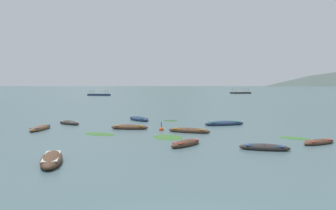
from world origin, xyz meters
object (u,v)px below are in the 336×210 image
Objects in this scene: rowboat_6 at (139,119)px; rowboat_10 at (224,123)px; rowboat_4 at (319,142)px; ferry_1 at (99,95)px; rowboat_1 at (40,128)px; mooring_buoy at (161,129)px; rowboat_12 at (130,127)px; rowboat_2 at (189,131)px; rowboat_8 at (69,123)px; rowboat_3 at (52,159)px; rowboat_5 at (186,143)px; rowboat_9 at (265,147)px; ferry_0 at (240,93)px.

rowboat_6 is 0.84× the size of rowboat_10.
rowboat_4 is 0.82× the size of rowboat_6.
rowboat_10 is at bearing -71.32° from ferry_1.
rowboat_1 is 4.18× the size of mooring_buoy.
rowboat_2 is at bearing -23.18° from rowboat_12.
rowboat_1 is at bearing -175.73° from rowboat_12.
rowboat_3 is at bearing -76.81° from rowboat_8.
rowboat_2 is 2.88m from mooring_buoy.
rowboat_6 is 96.11m from ferry_1.
ferry_1 is at bearing 104.36° from rowboat_5.
rowboat_8 is 11.38m from mooring_buoy.
rowboat_6 reaches higher than rowboat_2.
rowboat_2 is at bearing 118.62° from rowboat_9.
rowboat_12 reaches higher than rowboat_2.
rowboat_2 is at bearing -126.87° from rowboat_10.
rowboat_6 is 130.38m from ferry_0.
rowboat_2 reaches higher than rowboat_5.
rowboat_4 is 25.15m from rowboat_8.
ferry_1 is (-33.09, 97.89, 0.26)m from rowboat_10.
rowboat_12 is (-9.89, -3.14, -0.01)m from rowboat_10.
ferry_1 is at bearing 106.64° from rowboat_9.
rowboat_12 is 137.95m from ferry_0.
rowboat_5 is at bearing -75.64° from ferry_1.
rowboat_10 is (4.90, 12.24, 0.02)m from rowboat_5.
rowboat_5 is 3.12× the size of mooring_buoy.
rowboat_9 is at bearing -40.16° from rowboat_8.
rowboat_12 reaches higher than rowboat_9.
rowboat_10 is at bearing -103.26° from ferry_0.
ferry_1 is (-63.45, -30.91, 0.00)m from ferry_0.
rowboat_6 is 9.41m from mooring_buoy.
rowboat_3 is 9.38m from rowboat_5.
rowboat_3 is (5.76, -13.71, 0.03)m from rowboat_1.
rowboat_2 is 1.27× the size of rowboat_4.
rowboat_4 is 0.92× the size of rowboat_9.
rowboat_10 reaches higher than rowboat_1.
ferry_1 is (-38.04, 109.51, 0.31)m from rowboat_4.
ferry_1 reaches higher than rowboat_10.
ferry_1 is at bearing 105.61° from rowboat_2.
ferry_0 is at bearing 75.96° from rowboat_5.
rowboat_6 is 20.98m from rowboat_9.
mooring_buoy reaches higher than rowboat_1.
rowboat_5 is (13.54, -8.47, -0.01)m from rowboat_1.
rowboat_8 is at bearing 153.60° from rowboat_2.
rowboat_3 reaches higher than rowboat_8.
ferry_1 is (-14.65, 101.67, 0.27)m from rowboat_1.
rowboat_4 is 1.03× the size of rowboat_8.
rowboat_6 is 8.34m from rowboat_8.
rowboat_10 reaches higher than rowboat_12.
rowboat_6 is at bearing -75.85° from ferry_1.
ferry_1 is (-28.91, 103.47, 0.28)m from rowboat_2.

